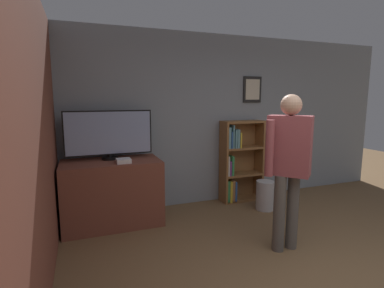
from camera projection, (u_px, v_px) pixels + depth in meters
wall_back at (214, 120)px, 4.89m from camera, size 6.73×0.09×2.70m
wall_side_brick at (40, 138)px, 2.69m from camera, size 0.06×4.48×2.70m
tv_ledge at (112, 193)px, 4.04m from camera, size 1.28×0.69×0.88m
television at (109, 134)px, 4.03m from camera, size 1.15×0.22×0.66m
game_console at (124, 161)px, 3.86m from camera, size 0.18×0.19×0.05m
bookshelf at (238, 162)px, 4.95m from camera, size 0.71×0.28×1.34m
person at (289, 159)px, 3.26m from camera, size 0.59×0.48×1.74m
waste_bin at (265, 195)px, 4.59m from camera, size 0.27×0.27×0.45m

